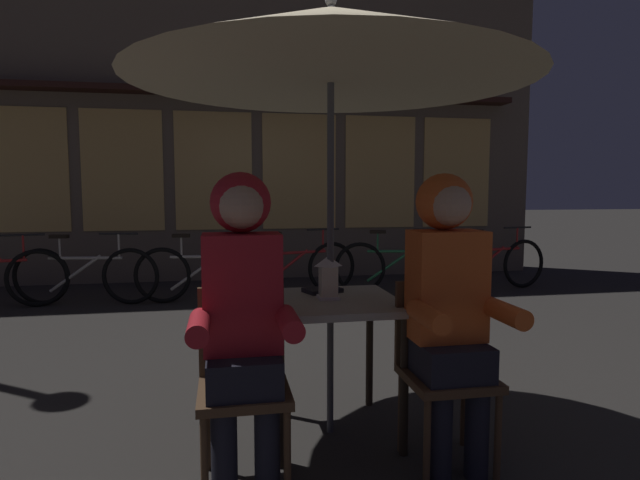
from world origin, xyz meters
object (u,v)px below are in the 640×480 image
object	(u,v)px
person_right_hooded	(449,291)
bicycle_furthest	(492,264)
lantern	(328,276)
book	(322,290)
person_left_hooded	(243,299)
chair_left	(243,374)
bicycle_fourth	(295,268)
patio_umbrella	(331,45)
cafe_table	(330,318)
bicycle_third	(206,273)
bicycle_second	(86,275)
chair_right	(442,361)
bicycle_fifth	(399,267)

from	to	relation	value
person_right_hooded	bicycle_furthest	bearing A→B (deg)	58.63
lantern	book	distance (m)	0.21
person_left_hooded	chair_left	bearing A→B (deg)	90.00
person_right_hooded	bicycle_fourth	size ratio (longest dim) A/B	0.85
patio_umbrella	book	bearing A→B (deg)	92.01
lantern	person_left_hooded	distance (m)	0.64
cafe_table	bicycle_third	size ratio (longest dim) A/B	0.44
lantern	person_left_hooded	world-z (taller)	person_left_hooded
cafe_table	bicycle_second	size ratio (longest dim) A/B	0.44
chair_right	bicycle_second	bearing A→B (deg)	122.87
chair_left	lantern	bearing A→B (deg)	38.79
patio_umbrella	bicycle_fourth	xyz separation A→B (m)	(0.32, 3.74, -1.71)
person_right_hooded	book	distance (m)	0.79
chair_left	bicycle_fifth	world-z (taller)	chair_left
book	patio_umbrella	bearing A→B (deg)	-107.55
chair_right	bicycle_fifth	world-z (taller)	chair_right
chair_right	bicycle_furthest	size ratio (longest dim) A/B	0.52
bicycle_second	bicycle_fourth	bearing A→B (deg)	1.73
chair_left	chair_right	world-z (taller)	same
cafe_table	bicycle_third	bearing A→B (deg)	102.08
person_left_hooded	book	distance (m)	0.78
cafe_table	lantern	world-z (taller)	lantern
person_left_hooded	bicycle_second	xyz separation A→B (m)	(-1.65, 4.09, -0.50)
cafe_table	bicycle_fourth	xyz separation A→B (m)	(0.32, 3.74, -0.29)
cafe_table	book	bearing A→B (deg)	92.01
patio_umbrella	person_left_hooded	world-z (taller)	patio_umbrella
bicycle_fourth	person_right_hooded	bearing A→B (deg)	-87.78
cafe_table	chair_right	size ratio (longest dim) A/B	0.85
patio_umbrella	book	distance (m)	1.32
bicycle_fifth	lantern	bearing A→B (deg)	-114.71
patio_umbrella	bicycle_furthest	world-z (taller)	patio_umbrella
book	bicycle_furthest	bearing A→B (deg)	29.72
bicycle_furthest	person_left_hooded	bearing A→B (deg)	-130.26
lantern	bicycle_furthest	xyz separation A→B (m)	(2.96, 3.61, -0.51)
bicycle_second	book	xyz separation A→B (m)	(2.12, -3.48, 0.41)
person_left_hooded	bicycle_second	bearing A→B (deg)	111.93
patio_umbrella	chair_right	size ratio (longest dim) A/B	2.66
chair_right	bicycle_third	xyz separation A→B (m)	(-1.24, 3.92, -0.14)
bicycle_third	bicycle_furthest	xyz separation A→B (m)	(3.71, 0.07, 0.00)
chair_left	person_right_hooded	xyz separation A→B (m)	(0.96, -0.06, 0.36)
chair_left	book	bearing A→B (deg)	49.70
patio_umbrella	person_right_hooded	size ratio (longest dim) A/B	1.65
bicycle_fifth	cafe_table	bearing A→B (deg)	-114.53
cafe_table	chair_left	xyz separation A→B (m)	(-0.48, -0.37, -0.15)
book	cafe_table	bearing A→B (deg)	-107.55
chair_left	bicycle_fourth	distance (m)	4.19
lantern	bicycle_fifth	bearing A→B (deg)	65.29
patio_umbrella	bicycle_fourth	distance (m)	4.13
bicycle_furthest	cafe_table	bearing A→B (deg)	-129.14
person_right_hooded	bicycle_furthest	xyz separation A→B (m)	(2.47, 4.05, -0.50)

